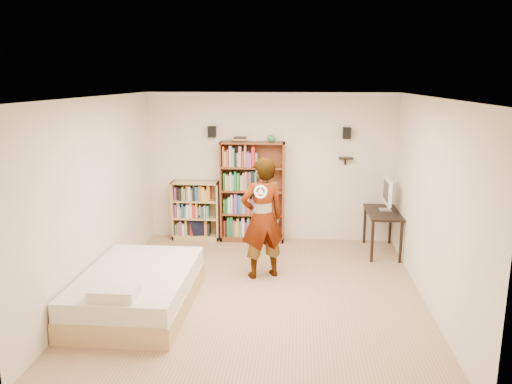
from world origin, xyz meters
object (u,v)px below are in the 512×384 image
person (262,218)px  tall_bookshelf (252,192)px  computer_desk (382,232)px  low_bookshelf (196,211)px  daybed (138,285)px

person → tall_bookshelf: bearing=-104.3°
computer_desk → person: bearing=-147.5°
low_bookshelf → computer_desk: (3.33, -0.46, -0.18)m
low_bookshelf → daybed: bearing=-93.5°
daybed → computer_desk: bearing=34.9°
tall_bookshelf → computer_desk: size_ratio=1.71×
tall_bookshelf → computer_desk: tall_bookshelf is taller
low_bookshelf → computer_desk: size_ratio=1.02×
daybed → person: person is taller
tall_bookshelf → low_bookshelf: 1.12m
tall_bookshelf → computer_desk: 2.39m
computer_desk → daybed: (-3.51, -2.45, -0.05)m
daybed → person: size_ratio=1.15×
daybed → tall_bookshelf: bearing=67.0°
computer_desk → daybed: size_ratio=0.51×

